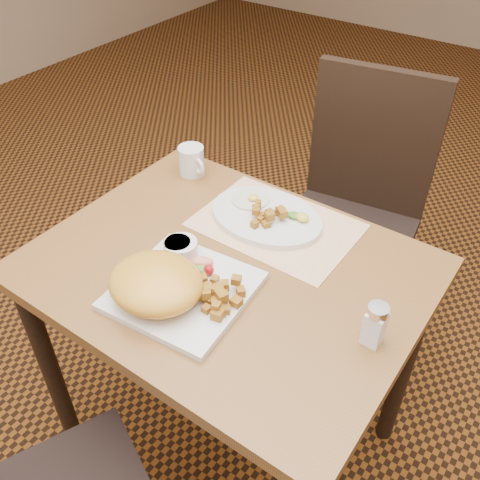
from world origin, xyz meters
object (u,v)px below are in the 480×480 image
Objects in this scene: plate_square at (183,291)px; chair_far at (356,203)px; table at (228,298)px; coffee_mug at (192,161)px; salt_shaker at (375,324)px; plate_oval at (266,217)px.

chair_far is at bearing 86.31° from plate_square.
table is 8.63× the size of coffee_mug.
salt_shaker is 0.96× the size of coffee_mug.
plate_square is (-0.02, -0.13, 0.12)m from table.
chair_far is at bearing 83.99° from plate_oval.
chair_far is 3.19× the size of plate_oval.
chair_far is at bearing 50.55° from coffee_mug.
plate_square is at bearing -52.88° from coffee_mug.
salt_shaker reaches higher than coffee_mug.
coffee_mug is (-0.30, 0.06, 0.03)m from plate_oval.
table is 2.96× the size of plate_oval.
plate_oval is 3.05× the size of salt_shaker.
plate_square is 2.68× the size of coffee_mug.
salt_shaker is at bearing 16.32° from plate_square.
coffee_mug is (-0.35, -0.43, 0.25)m from chair_far.
table is at bearing -83.90° from plate_oval.
plate_oval reaches higher than table.
plate_square is 0.33m from plate_oval.
chair_far reaches higher than salt_shaker.
chair_far is (0.03, 0.69, -0.10)m from table.
plate_square is 0.92× the size of plate_oval.
salt_shaker reaches higher than plate_oval.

